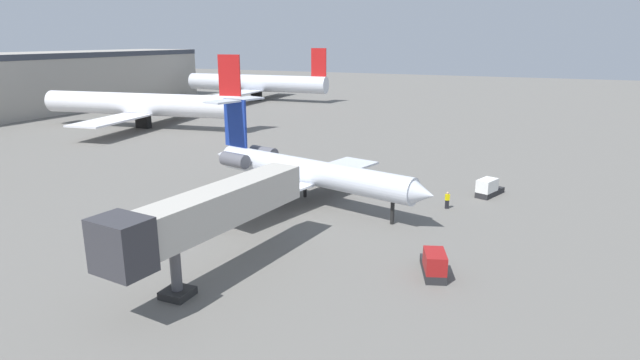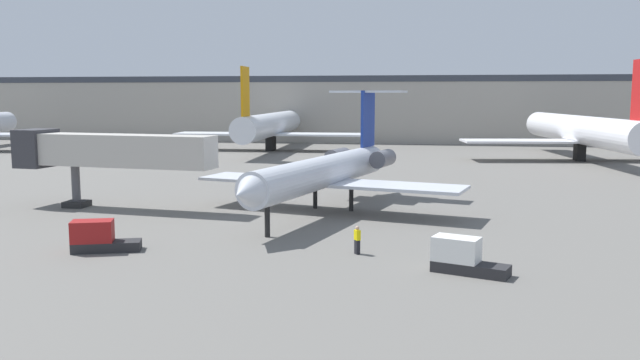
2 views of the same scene
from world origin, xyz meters
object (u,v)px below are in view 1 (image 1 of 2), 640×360
Objects in this scene: ground_crew_marshaller at (447,200)px; baggage_tug_trailing at (434,265)px; regional_jet at (302,170)px; baggage_tug_lead at (488,188)px; parked_airliner_east_mid at (257,83)px; jet_bridge at (203,214)px; parked_airliner_centre at (143,105)px.

baggage_tug_trailing reaches higher than ground_crew_marshaller.
regional_jet is at bearing 53.61° from baggage_tug_trailing.
baggage_tug_trailing is (-21.38, 1.24, 0.00)m from baggage_tug_lead.
regional_jet is at bearing -146.72° from parked_airliner_east_mid.
parked_airliner_east_mid is (72.90, 64.14, 3.62)m from ground_crew_marshaller.
baggage_tug_lead is (9.84, -16.90, -2.58)m from regional_jet.
jet_bridge is 108.63m from parked_airliner_east_mid.
ground_crew_marshaller is at bearing 7.16° from baggage_tug_trailing.
baggage_tug_lead is at bearing -106.93° from parked_airliner_centre.
jet_bridge is at bearing 151.65° from ground_crew_marshaller.
parked_airliner_centre is (19.28, 63.36, 3.47)m from baggage_tug_lead.
parked_airliner_east_mid is at bearing 33.28° from regional_jet.
parked_airliner_east_mid reaches higher than ground_crew_marshaller.
baggage_tug_lead is (5.95, -3.18, -0.02)m from ground_crew_marshaller.
parked_airliner_east_mid is at bearing 28.61° from jet_bridge.
jet_bridge is 16.21m from baggage_tug_trailing.
ground_crew_marshaller is at bearing -74.18° from regional_jet.
baggage_tug_lead is at bearing -3.31° from baggage_tug_trailing.
regional_jet reaches higher than baggage_tug_trailing.
jet_bridge reaches higher than ground_crew_marshaller.
parked_airliner_centre is (47.70, 48.06, -0.47)m from jet_bridge.
jet_bridge is 25.83m from ground_crew_marshaller.
regional_jet is 19.73m from baggage_tug_lead.
baggage_tug_trailing is at bearing -143.20° from parked_airliner_east_mid.
jet_bridge is at bearing -175.07° from regional_jet.
parked_airliner_centre reaches higher than baggage_tug_trailing.
ground_crew_marshaller is 0.40× the size of baggage_tug_lead.
jet_bridge is at bearing -151.39° from parked_airliner_east_mid.
baggage_tug_lead is 95.01m from parked_airliner_east_mid.
baggage_tug_trailing is at bearing 176.69° from baggage_tug_lead.
baggage_tug_lead is 0.11× the size of parked_airliner_centre.
parked_airliner_east_mid is (47.67, 3.95, 0.16)m from parked_airliner_centre.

